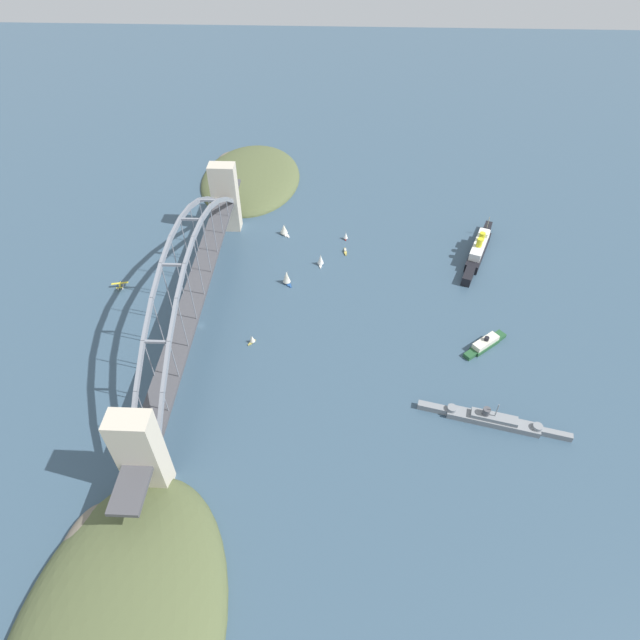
{
  "coord_description": "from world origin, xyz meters",
  "views": [
    {
      "loc": [
        248.78,
        91.03,
        247.22
      ],
      "look_at": [
        0.0,
        80.39,
        8.0
      ],
      "focal_mm": 29.5,
      "sensor_mm": 36.0,
      "label": 1
    }
  ],
  "objects_px": {
    "small_boat_0": "(321,260)",
    "small_boat_5": "(252,339)",
    "small_boat_3": "(346,236)",
    "naval_cruiser": "(492,420)",
    "harbor_ferry_steamer": "(485,344)",
    "harbor_arch_bridge": "(193,291)",
    "small_boat_2": "(345,251)",
    "ocean_liner": "(478,249)",
    "small_boat_1": "(287,277)",
    "seaplane_taxiing_near_bridge": "(120,285)",
    "small_boat_4": "(284,229)"
  },
  "relations": [
    {
      "from": "seaplane_taxiing_near_bridge",
      "to": "small_boat_0",
      "type": "bearing_deg",
      "value": 103.09
    },
    {
      "from": "harbor_ferry_steamer",
      "to": "small_boat_2",
      "type": "distance_m",
      "value": 133.48
    },
    {
      "from": "small_boat_2",
      "to": "small_boat_3",
      "type": "xyz_separation_m",
      "value": [
        -17.69,
        0.1,
        2.56
      ]
    },
    {
      "from": "small_boat_0",
      "to": "small_boat_1",
      "type": "bearing_deg",
      "value": -45.78
    },
    {
      "from": "small_boat_1",
      "to": "harbor_ferry_steamer",
      "type": "bearing_deg",
      "value": 66.37
    },
    {
      "from": "naval_cruiser",
      "to": "harbor_arch_bridge",
      "type": "bearing_deg",
      "value": -111.56
    },
    {
      "from": "seaplane_taxiing_near_bridge",
      "to": "small_boat_5",
      "type": "xyz_separation_m",
      "value": [
        50.84,
        103.11,
        0.86
      ]
    },
    {
      "from": "naval_cruiser",
      "to": "small_boat_4",
      "type": "distance_m",
      "value": 224.21
    },
    {
      "from": "small_boat_0",
      "to": "small_boat_3",
      "type": "height_order",
      "value": "small_boat_0"
    },
    {
      "from": "small_boat_2",
      "to": "harbor_ferry_steamer",
      "type": "bearing_deg",
      "value": 42.82
    },
    {
      "from": "seaplane_taxiing_near_bridge",
      "to": "small_boat_3",
      "type": "bearing_deg",
      "value": 112.56
    },
    {
      "from": "ocean_liner",
      "to": "small_boat_5",
      "type": "height_order",
      "value": "ocean_liner"
    },
    {
      "from": "seaplane_taxiing_near_bridge",
      "to": "ocean_liner",
      "type": "bearing_deg",
      "value": 100.58
    },
    {
      "from": "harbor_ferry_steamer",
      "to": "small_boat_0",
      "type": "relative_size",
      "value": 3.11
    },
    {
      "from": "small_boat_4",
      "to": "harbor_ferry_steamer",
      "type": "bearing_deg",
      "value": 49.44
    },
    {
      "from": "harbor_ferry_steamer",
      "to": "small_boat_2",
      "type": "bearing_deg",
      "value": -137.18
    },
    {
      "from": "ocean_liner",
      "to": "naval_cruiser",
      "type": "relative_size",
      "value": 0.94
    },
    {
      "from": "small_boat_3",
      "to": "small_boat_5",
      "type": "distance_m",
      "value": 132.63
    },
    {
      "from": "seaplane_taxiing_near_bridge",
      "to": "small_boat_0",
      "type": "height_order",
      "value": "small_boat_0"
    },
    {
      "from": "seaplane_taxiing_near_bridge",
      "to": "small_boat_1",
      "type": "relative_size",
      "value": 0.99
    },
    {
      "from": "harbor_ferry_steamer",
      "to": "ocean_liner",
      "type": "bearing_deg",
      "value": 173.13
    },
    {
      "from": "harbor_ferry_steamer",
      "to": "small_boat_4",
      "type": "xyz_separation_m",
      "value": [
        -120.62,
        -140.93,
        2.02
      ]
    },
    {
      "from": "small_boat_2",
      "to": "small_boat_3",
      "type": "height_order",
      "value": "small_boat_3"
    },
    {
      "from": "ocean_liner",
      "to": "harbor_ferry_steamer",
      "type": "bearing_deg",
      "value": -6.87
    },
    {
      "from": "ocean_liner",
      "to": "small_boat_5",
      "type": "distance_m",
      "value": 190.59
    },
    {
      "from": "small_boat_1",
      "to": "small_boat_3",
      "type": "xyz_separation_m",
      "value": [
        -57.3,
        42.64,
        -2.17
      ]
    },
    {
      "from": "seaplane_taxiing_near_bridge",
      "to": "small_boat_4",
      "type": "height_order",
      "value": "small_boat_4"
    },
    {
      "from": "small_boat_4",
      "to": "small_boat_3",
      "type": "bearing_deg",
      "value": 84.31
    },
    {
      "from": "naval_cruiser",
      "to": "small_boat_3",
      "type": "height_order",
      "value": "naval_cruiser"
    },
    {
      "from": "naval_cruiser",
      "to": "small_boat_4",
      "type": "relative_size",
      "value": 8.17
    },
    {
      "from": "small_boat_3",
      "to": "harbor_ferry_steamer",
      "type": "bearing_deg",
      "value": 38.09
    },
    {
      "from": "harbor_arch_bridge",
      "to": "small_boat_4",
      "type": "relative_size",
      "value": 28.77
    },
    {
      "from": "small_boat_1",
      "to": "small_boat_5",
      "type": "relative_size",
      "value": 1.83
    },
    {
      "from": "naval_cruiser",
      "to": "seaplane_taxiing_near_bridge",
      "type": "relative_size",
      "value": 6.99
    },
    {
      "from": "harbor_arch_bridge",
      "to": "small_boat_3",
      "type": "bearing_deg",
      "value": 137.03
    },
    {
      "from": "small_boat_0",
      "to": "small_boat_3",
      "type": "distance_m",
      "value": 39.04
    },
    {
      "from": "seaplane_taxiing_near_bridge",
      "to": "harbor_arch_bridge",
      "type": "bearing_deg",
      "value": 61.29
    },
    {
      "from": "small_boat_3",
      "to": "small_boat_4",
      "type": "bearing_deg",
      "value": -95.69
    },
    {
      "from": "ocean_liner",
      "to": "small_boat_0",
      "type": "distance_m",
      "value": 122.28
    },
    {
      "from": "small_boat_3",
      "to": "small_boat_1",
      "type": "bearing_deg",
      "value": -36.65
    },
    {
      "from": "small_boat_0",
      "to": "small_boat_5",
      "type": "xyz_separation_m",
      "value": [
        84.3,
        -40.79,
        -1.48
      ]
    },
    {
      "from": "small_boat_1",
      "to": "small_boat_2",
      "type": "height_order",
      "value": "small_boat_1"
    },
    {
      "from": "small_boat_1",
      "to": "small_boat_3",
      "type": "distance_m",
      "value": 71.46
    },
    {
      "from": "ocean_liner",
      "to": "small_boat_0",
      "type": "relative_size",
      "value": 7.91
    },
    {
      "from": "small_boat_0",
      "to": "small_boat_5",
      "type": "distance_m",
      "value": 93.66
    },
    {
      "from": "ocean_liner",
      "to": "small_boat_3",
      "type": "height_order",
      "value": "ocean_liner"
    },
    {
      "from": "ocean_liner",
      "to": "small_boat_0",
      "type": "bearing_deg",
      "value": -82.45
    },
    {
      "from": "harbor_arch_bridge",
      "to": "ocean_liner",
      "type": "height_order",
      "value": "harbor_arch_bridge"
    },
    {
      "from": "harbor_ferry_steamer",
      "to": "naval_cruiser",
      "type": "bearing_deg",
      "value": -6.94
    },
    {
      "from": "small_boat_1",
      "to": "small_boat_5",
      "type": "xyz_separation_m",
      "value": [
        61.15,
        -17.01,
        -2.39
      ]
    }
  ]
}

